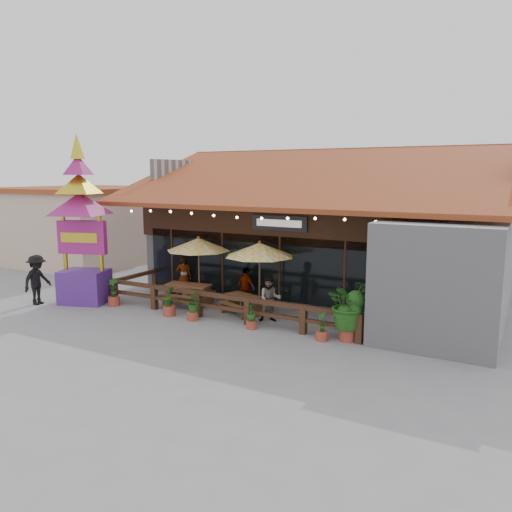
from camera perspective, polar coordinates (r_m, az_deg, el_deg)
The scene contains 19 objects.
ground at distance 16.94m, azimuth 1.40°, elevation -7.66°, with size 100.00×100.00×0.00m, color gray.
restaurant_building at distance 22.35m, azimuth 9.93°, elevation 2.14°, with size 15.50×14.73×6.09m.
patio_railing at distance 17.68m, azimuth -5.50°, elevation -4.90°, with size 10.00×2.60×0.92m.
neighbor_building at distance 30.48m, azimuth -18.75°, elevation 3.54°, with size 8.40×8.40×4.22m.
umbrella_left at distance 19.13m, azimuth -6.58°, elevation 1.29°, with size 3.23×3.23×2.63m.
umbrella_right at distance 17.53m, azimuth 0.41°, elevation 0.68°, with size 2.63×2.63×2.65m.
picnic_table_left at distance 19.23m, azimuth -7.77°, elevation -3.99°, with size 1.89×1.70×0.81m.
picnic_table_right at distance 17.95m, azimuth -1.40°, elevation -5.17°, with size 1.72×1.60×0.67m.
thai_sign_tower at distance 20.08m, azimuth -19.43°, elevation 5.16°, with size 3.25×3.25×6.95m.
tropical_plant at distance 15.17m, azimuth 10.52°, elevation -5.53°, with size 1.76×1.82×1.92m.
diner_a at distance 20.35m, azimuth -8.24°, elevation -2.37°, with size 0.62×0.41×1.71m, color #341C10.
diner_b at distance 16.93m, azimuth 1.60°, elevation -4.93°, with size 0.76×0.59×1.56m, color #341C10.
diner_c at distance 18.74m, azimuth -1.14°, elevation -3.60°, with size 0.89×0.37×1.51m, color #341C10.
pedestrian at distance 20.83m, azimuth -23.74°, elevation -2.51°, with size 1.24×0.71×1.92m, color black.
planter_a at distance 19.77m, azimuth -15.96°, elevation -4.19°, with size 0.44×0.44×1.07m.
planter_b at distance 17.92m, azimuth -9.91°, elevation -5.22°, with size 0.46×0.50×1.08m.
planter_c at distance 17.23m, azimuth -7.26°, elevation -5.59°, with size 0.76×0.74×0.95m.
planter_d at distance 16.21m, azimuth -0.52°, elevation -6.95°, with size 0.44×0.44×0.83m.
planter_e at distance 15.23m, azimuth 7.54°, elevation -8.22°, with size 0.36×0.38×0.89m.
Camera 1 is at (7.52, -14.35, 4.94)m, focal length 35.00 mm.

